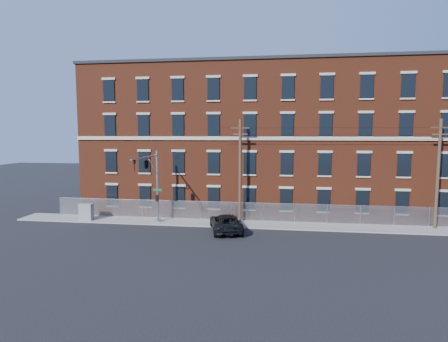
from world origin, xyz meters
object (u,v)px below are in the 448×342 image
Objects in this scene: traffic_signal_mast at (149,171)px; utility_cabinet at (86,212)px; utility_pole_near at (240,169)px; pickup_truck at (226,223)px.

utility_cabinet is at bearing 164.67° from traffic_signal_mast.
utility_pole_near is 16.04m from utility_cabinet.
pickup_truck is at bearing -107.07° from utility_pole_near.
utility_cabinet is (-15.36, -1.40, -4.39)m from utility_pole_near.
utility_pole_near is 6.02× the size of utility_cabinet.
traffic_signal_mast is 0.70× the size of utility_pole_near.
traffic_signal_mast is at bearing -12.89° from pickup_truck.
pickup_truck is (-0.98, -3.18, -4.57)m from utility_pole_near.
utility_cabinet is at bearing -174.79° from utility_pole_near.
traffic_signal_mast is 8.41m from pickup_truck.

